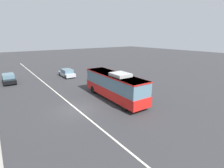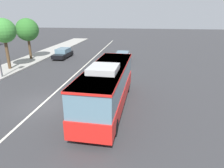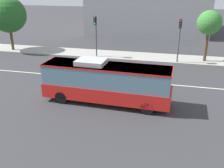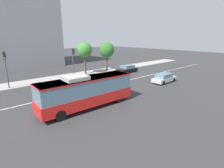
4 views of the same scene
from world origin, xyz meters
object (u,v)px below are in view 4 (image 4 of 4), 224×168
Objects in this scene: sedan_silver at (164,78)px; transit_bus at (87,90)px; street_tree_kerbside_left at (85,50)px; traffic_light_mid_block at (5,64)px; traffic_light_near_corner at (73,58)px; sedan_black at (127,69)px; street_tree_kerbside_right at (107,50)px.

transit_bus is at bearing -178.68° from sedan_silver.
sedan_silver is at bearing -65.66° from street_tree_kerbside_left.
sedan_silver is 22.97m from traffic_light_mid_block.
sedan_silver is 15.17m from street_tree_kerbside_left.
transit_bus is 1.94× the size of traffic_light_mid_block.
traffic_light_near_corner is 10.05m from traffic_light_mid_block.
traffic_light_near_corner is 0.85× the size of street_tree_kerbside_left.
sedan_black is 0.76× the size of street_tree_kerbside_right.
street_tree_kerbside_left is at bearing -176.20° from street_tree_kerbside_right.
sedan_silver is 0.74× the size of street_tree_kerbside_left.
street_tree_kerbside_left is at bearing 97.84° from traffic_light_mid_block.
street_tree_kerbside_left reaches higher than traffic_light_mid_block.
traffic_light_mid_block is 13.37m from street_tree_kerbside_left.
transit_bus reaches higher than sedan_black.
sedan_black is 0.87× the size of traffic_light_mid_block.
sedan_black is 0.74× the size of street_tree_kerbside_left.
sedan_silver is at bearing -88.44° from street_tree_kerbside_right.
traffic_light_mid_block is (-19.32, 12.11, 2.84)m from sedan_silver.
sedan_silver is 0.99× the size of sedan_black.
transit_bus is 1.70× the size of street_tree_kerbside_right.
sedan_silver is 0.87× the size of traffic_light_near_corner.
sedan_black is 9.30m from street_tree_kerbside_left.
street_tree_kerbside_left reaches higher than transit_bus.
traffic_light_near_corner is at bearing -156.26° from street_tree_kerbside_left.
street_tree_kerbside_left is (-6.04, 13.36, 3.90)m from sedan_silver.
sedan_silver is 9.50m from sedan_black.
sedan_silver is at bearing 3.22° from transit_bus.
sedan_black is 0.87× the size of traffic_light_near_corner.
sedan_silver is at bearing 42.45° from traffic_light_near_corner.
traffic_light_mid_block is 0.85× the size of street_tree_kerbside_left.
traffic_light_mid_block reaches higher than sedan_silver.
street_tree_kerbside_left is (13.27, 1.25, 1.06)m from traffic_light_mid_block.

